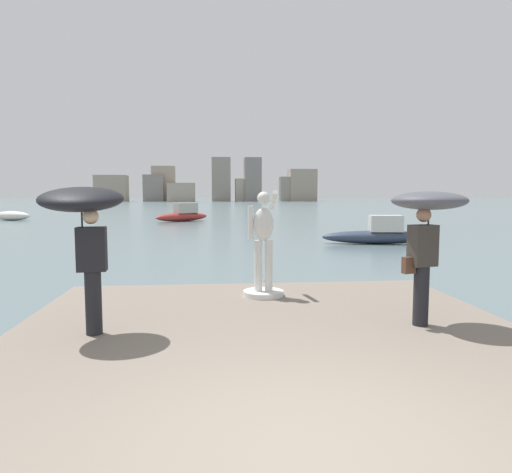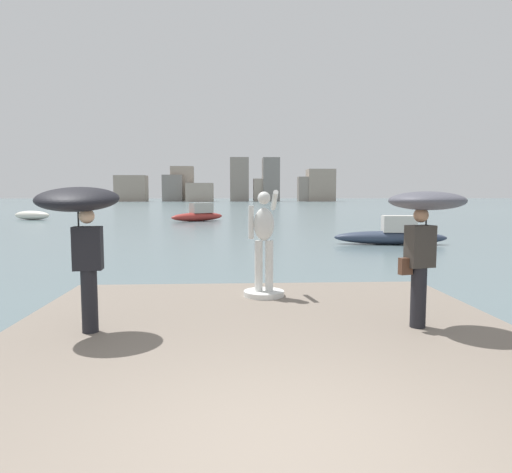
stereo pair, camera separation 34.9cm
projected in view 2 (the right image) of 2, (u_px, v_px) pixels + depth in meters
ground_plane at (236, 219)px, 43.25m from camera, size 400.00×400.00×0.00m
pier at (272, 382)px, 5.19m from camera, size 7.36×9.49×0.40m
statue_white_figure at (264, 252)px, 8.59m from camera, size 0.77×0.94×2.00m
onlooker_left at (80, 214)px, 6.26m from camera, size 1.21×1.23×2.08m
onlooker_right at (425, 218)px, 6.54m from camera, size 1.30×1.30×1.96m
boat_near at (32, 215)px, 41.14m from camera, size 3.77×2.17×0.82m
boat_mid at (199, 215)px, 39.25m from camera, size 4.75×4.14×1.56m
boat_far at (392, 235)px, 21.12m from camera, size 5.22×1.67×1.33m
distant_skyline at (234, 185)px, 144.70m from camera, size 68.98×13.55×13.73m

